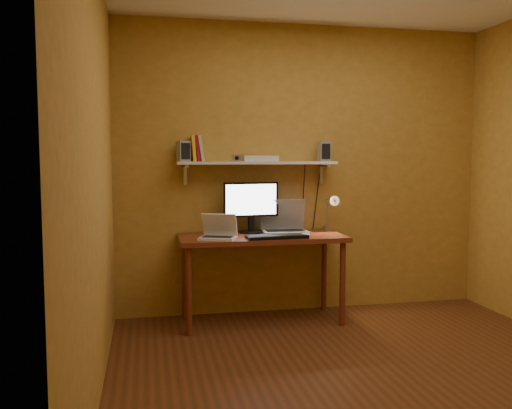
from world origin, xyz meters
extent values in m
cube|color=brown|center=(0.00, 0.00, -0.01)|extent=(3.40, 3.20, 0.02)
cube|color=#BF8A3A|center=(0.00, 1.61, 1.30)|extent=(3.40, 0.02, 2.60)
cube|color=#BF8A3A|center=(-1.71, 0.00, 1.30)|extent=(0.02, 3.20, 2.60)
cube|color=brown|center=(-0.46, 1.28, 0.73)|extent=(1.40, 0.60, 0.04)
cylinder|color=brown|center=(-1.10, 1.04, 0.35)|extent=(0.05, 0.05, 0.71)
cylinder|color=brown|center=(0.18, 1.04, 0.35)|extent=(0.05, 0.05, 0.71)
cylinder|color=brown|center=(-1.10, 1.52, 0.35)|extent=(0.05, 0.05, 0.71)
cylinder|color=brown|center=(0.18, 1.52, 0.35)|extent=(0.05, 0.05, 0.71)
cube|color=silver|center=(-0.46, 1.47, 1.36)|extent=(1.40, 0.25, 0.02)
cube|color=silver|center=(-1.08, 1.58, 1.26)|extent=(0.03, 0.03, 0.18)
cube|color=silver|center=(0.16, 1.58, 1.26)|extent=(0.03, 0.03, 0.18)
cylinder|color=black|center=(-0.52, 1.44, 0.76)|extent=(0.23, 0.23, 0.02)
cube|color=black|center=(-0.52, 1.44, 0.84)|extent=(0.05, 0.04, 0.15)
cube|color=black|center=(-0.52, 1.44, 1.04)|extent=(0.49, 0.08, 0.30)
cube|color=white|center=(-0.52, 1.42, 1.04)|extent=(0.45, 0.05, 0.27)
cube|color=gray|center=(-0.23, 1.38, 0.76)|extent=(0.40, 0.29, 0.02)
cube|color=black|center=(-0.23, 1.38, 0.77)|extent=(0.34, 0.17, 0.00)
cube|color=gray|center=(-0.23, 1.48, 0.90)|extent=(0.40, 0.11, 0.27)
cube|color=#162044|center=(-0.23, 1.48, 0.90)|extent=(0.35, 0.08, 0.23)
cube|color=white|center=(-0.86, 1.13, 0.76)|extent=(0.34, 0.29, 0.02)
cube|color=black|center=(-0.86, 1.13, 0.77)|extent=(0.26, 0.19, 0.00)
cube|color=white|center=(-0.83, 1.18, 0.86)|extent=(0.30, 0.19, 0.19)
cube|color=black|center=(-0.83, 1.18, 0.86)|extent=(0.26, 0.16, 0.16)
cube|color=black|center=(-0.38, 1.08, 0.76)|extent=(0.51, 0.19, 0.03)
ellipsoid|color=white|center=(-0.13, 1.10, 0.77)|extent=(0.11, 0.09, 0.03)
cube|color=silver|center=(0.20, 1.52, 0.74)|extent=(0.05, 0.06, 0.08)
cylinder|color=silver|center=(0.20, 1.52, 0.89)|extent=(0.02, 0.02, 0.28)
cylinder|color=silver|center=(0.20, 1.44, 1.03)|extent=(0.01, 0.16, 0.01)
cone|color=silver|center=(0.20, 1.36, 1.03)|extent=(0.09, 0.09, 0.09)
sphere|color=#FFE0A5|center=(0.20, 1.34, 1.03)|extent=(0.04, 0.04, 0.04)
cube|color=gray|center=(-1.10, 1.48, 1.46)|extent=(0.12, 0.12, 0.17)
cube|color=gray|center=(0.15, 1.48, 1.46)|extent=(0.10, 0.10, 0.18)
cube|color=yellow|center=(-1.01, 1.50, 1.49)|extent=(0.05, 0.15, 0.22)
cube|color=maroon|center=(-0.98, 1.50, 1.49)|extent=(0.05, 0.15, 0.22)
cube|color=#BEC298|center=(-0.95, 1.50, 1.49)|extent=(0.06, 0.15, 0.22)
cube|color=silver|center=(-0.65, 1.41, 1.40)|extent=(0.10, 0.06, 0.06)
cylinder|color=black|center=(-0.65, 1.40, 1.40)|extent=(0.04, 0.03, 0.04)
cube|color=white|center=(-0.44, 1.48, 1.40)|extent=(0.31, 0.22, 0.05)
camera|label=1|loc=(-1.41, -3.17, 1.41)|focal=38.00mm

